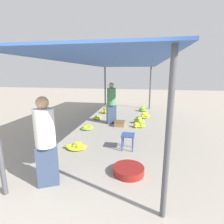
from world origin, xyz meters
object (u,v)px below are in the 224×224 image
at_px(vendor_foreground, 46,141).
at_px(stool, 128,137).
at_px(banana_pile_right_0, 143,109).
at_px(banana_pile_right_3, 139,126).
at_px(banana_pile_left_3, 97,118).
at_px(banana_pile_right_1, 139,121).
at_px(banana_pile_left_2, 88,128).
at_px(banana_pile_left_1, 105,111).
at_px(banana_pile_left_0, 76,146).
at_px(basin_black, 129,170).
at_px(crate_near, 120,124).
at_px(shopper_walking_mid, 111,103).
at_px(banana_pile_right_2, 145,116).

distance_m(vendor_foreground, stool, 2.23).
xyz_separation_m(vendor_foreground, banana_pile_right_0, (1.63, 6.62, -0.73)).
distance_m(banana_pile_right_0, banana_pile_right_3, 2.84).
xyz_separation_m(banana_pile_left_3, banana_pile_right_1, (1.84, -0.32, 0.03)).
relative_size(banana_pile_left_2, banana_pile_right_0, 1.06).
height_order(banana_pile_left_1, banana_pile_left_2, banana_pile_left_1).
bearing_deg(vendor_foreground, banana_pile_right_3, 67.96).
bearing_deg(stool, vendor_foreground, -126.14).
bearing_deg(banana_pile_left_0, banana_pile_left_3, 94.49).
bearing_deg(banana_pile_left_1, basin_black, -72.24).
bearing_deg(banana_pile_right_1, banana_pile_right_3, -87.83).
bearing_deg(crate_near, banana_pile_left_2, -148.14).
relative_size(banana_pile_left_0, shopper_walking_mid, 0.37).
bearing_deg(banana_pile_right_0, banana_pile_right_2, -85.67).
height_order(basin_black, crate_near, crate_near).
height_order(banana_pile_left_2, banana_pile_right_3, banana_pile_left_2).
xyz_separation_m(banana_pile_right_0, shopper_walking_mid, (-1.23, -2.52, 0.74)).
bearing_deg(banana_pile_right_2, banana_pile_left_0, -116.43).
distance_m(banana_pile_right_1, shopper_walking_mid, 1.36).
bearing_deg(banana_pile_right_1, banana_pile_right_0, 87.03).
bearing_deg(banana_pile_right_2, banana_pile_left_2, -134.22).
relative_size(stool, basin_black, 0.67).
bearing_deg(banana_pile_left_2, banana_pile_left_0, -82.52).
bearing_deg(crate_near, banana_pile_right_2, 55.92).
distance_m(banana_pile_left_0, shopper_walking_mid, 2.70).
bearing_deg(banana_pile_left_0, crate_near, 69.03).
distance_m(vendor_foreground, basin_black, 1.72).
bearing_deg(banana_pile_right_2, basin_black, -94.07).
distance_m(banana_pile_left_2, banana_pile_right_2, 2.91).
bearing_deg(banana_pile_right_0, banana_pile_right_3, -92.01).
relative_size(vendor_foreground, banana_pile_left_3, 3.39).
height_order(vendor_foreground, banana_pile_right_0, vendor_foreground).
height_order(banana_pile_left_0, banana_pile_right_2, banana_pile_right_2).
relative_size(vendor_foreground, crate_near, 4.22).
relative_size(banana_pile_right_1, banana_pile_right_2, 1.22).
xyz_separation_m(vendor_foreground, banana_pile_left_0, (-0.09, 1.56, -0.78)).
bearing_deg(basin_black, banana_pile_left_0, 147.57).
bearing_deg(banana_pile_left_1, banana_pile_left_0, -87.59).
relative_size(banana_pile_left_0, banana_pile_right_3, 1.28).
bearing_deg(banana_pile_left_3, banana_pile_left_0, -85.51).
height_order(vendor_foreground, basin_black, vendor_foreground).
relative_size(banana_pile_left_2, shopper_walking_mid, 0.29).
height_order(banana_pile_left_1, banana_pile_left_3, banana_pile_left_1).
xyz_separation_m(stool, banana_pile_left_2, (-1.58, 1.38, -0.26)).
distance_m(stool, banana_pile_right_2, 3.51).
xyz_separation_m(vendor_foreground, banana_pile_left_2, (-0.29, 3.14, -0.76)).
bearing_deg(banana_pile_right_3, crate_near, 178.35).
bearing_deg(crate_near, basin_black, -78.78).
distance_m(banana_pile_left_0, banana_pile_left_1, 4.28).
height_order(banana_pile_left_0, shopper_walking_mid, shopper_walking_mid).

